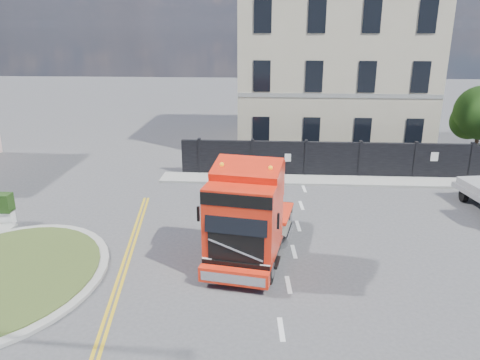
{
  "coord_description": "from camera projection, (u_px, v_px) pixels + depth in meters",
  "views": [
    {
      "loc": [
        1.92,
        -16.44,
        8.19
      ],
      "look_at": [
        0.71,
        2.66,
        1.8
      ],
      "focal_mm": 35.0,
      "sensor_mm": 36.0,
      "label": 1
    }
  ],
  "objects": [
    {
      "name": "pavement_far",
      "position": [
        343.0,
        181.0,
        25.56
      ],
      "size": [
        20.0,
        1.6,
        0.12
      ],
      "primitive_type": "cube",
      "color": "gray",
      "rests_on": "ground"
    },
    {
      "name": "ground",
      "position": [
        218.0,
        245.0,
        18.27
      ],
      "size": [
        120.0,
        120.0,
        0.0
      ],
      "primitive_type": "plane",
      "color": "#424244",
      "rests_on": "ground"
    },
    {
      "name": "tree",
      "position": [
        478.0,
        115.0,
        27.89
      ],
      "size": [
        3.2,
        3.2,
        4.8
      ],
      "color": "#382619",
      "rests_on": "ground"
    },
    {
      "name": "georgian_building",
      "position": [
        331.0,
        62.0,
        31.7
      ],
      "size": [
        12.3,
        10.3,
        12.8
      ],
      "color": "beige",
      "rests_on": "ground"
    },
    {
      "name": "hoarding_fence",
      "position": [
        351.0,
        160.0,
        26.08
      ],
      "size": [
        18.8,
        0.25,
        2.0
      ],
      "color": "black",
      "rests_on": "ground"
    },
    {
      "name": "traffic_island",
      "position": [
        2.0,
        276.0,
        15.82
      ],
      "size": [
        6.8,
        6.8,
        0.17
      ],
      "color": "gray",
      "rests_on": "ground"
    },
    {
      "name": "truck",
      "position": [
        248.0,
        219.0,
        16.51
      ],
      "size": [
        3.29,
        6.45,
        3.69
      ],
      "rotation": [
        0.0,
        0.0,
        -0.17
      ],
      "color": "black",
      "rests_on": "ground"
    }
  ]
}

